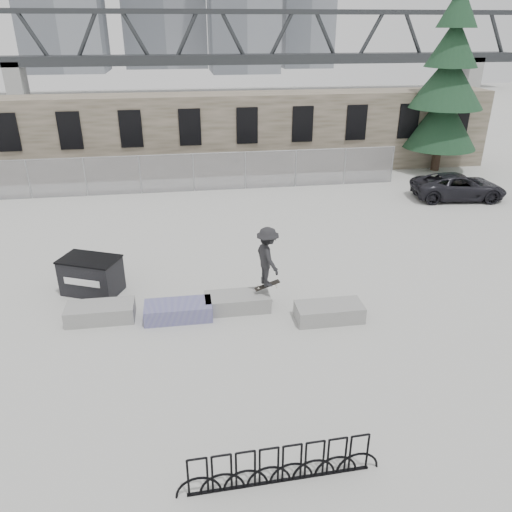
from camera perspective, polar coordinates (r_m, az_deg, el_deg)
The scene contains 13 objects.
ground at distance 15.55m, azimuth -5.19°, elevation -6.43°, with size 120.00×120.00×0.00m, color #AFAEAA.
stone_wall at distance 30.09m, azimuth -7.57°, elevation 13.61°, with size 36.00×2.58×4.50m.
chainlink_fence at distance 26.73m, azimuth -7.16°, elevation 9.50°, with size 22.06×0.06×2.02m.
planter_far_left at distance 15.71m, azimuth -17.36°, elevation -6.10°, with size 2.00×0.90×0.50m.
planter_center_left at distance 15.25m, azimuth -8.86°, elevation -6.14°, with size 2.00×0.90×0.50m.
planter_center_right at distance 15.54m, azimuth -2.16°, elevation -5.20°, with size 2.00×0.90×0.50m.
planter_offset at distance 15.17m, azimuth 8.37°, elevation -6.29°, with size 2.00×0.90×0.50m.
dumpster at distance 17.20m, azimuth -18.30°, elevation -2.10°, with size 2.16×1.78×1.22m.
bike_rack at distance 10.33m, azimuth 2.81°, elevation -22.75°, with size 4.04×0.18×0.90m.
spruce_tree at distance 31.88m, azimuth 21.04°, elevation 17.85°, with size 4.23×4.23×11.50m.
truss_bridge at distance 69.21m, azimuth 0.16°, elevation 21.70°, with size 70.00×3.00×9.80m.
suv at distance 27.40m, azimuth 22.14°, elevation 7.37°, with size 2.12×4.61×1.28m, color black.
skateboarder at distance 15.01m, azimuth 1.33°, elevation -0.11°, with size 0.97×1.35×2.02m.
Camera 1 is at (-0.61, -13.28, 8.08)m, focal length 35.00 mm.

